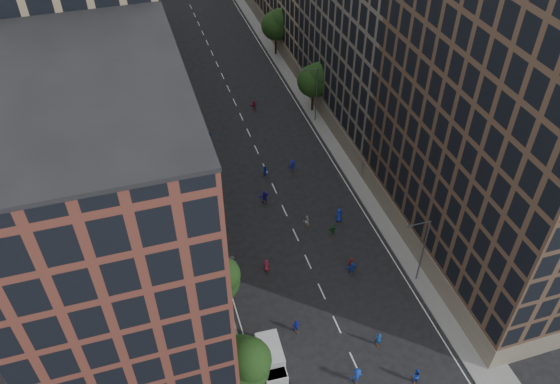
# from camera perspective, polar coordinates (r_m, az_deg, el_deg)

# --- Properties ---
(ground) EXTENTS (240.00, 240.00, 0.00)m
(ground) POSITION_cam_1_polar(r_m,az_deg,el_deg) (78.68, -2.38, 4.24)
(ground) COLOR black
(ground) RESTS_ON ground
(sidewalk_left) EXTENTS (4.00, 105.00, 0.15)m
(sidewalk_left) POSITION_cam_1_polar(r_m,az_deg,el_deg) (83.25, -11.79, 5.70)
(sidewalk_left) COLOR slate
(sidewalk_left) RESTS_ON ground
(sidewalk_right) EXTENTS (4.00, 105.00, 0.15)m
(sidewalk_right) POSITION_cam_1_polar(r_m,az_deg,el_deg) (87.58, 3.98, 8.47)
(sidewalk_right) COLOR slate
(sidewalk_right) RESTS_ON ground
(bldg_left_a) EXTENTS (14.00, 22.00, 30.00)m
(bldg_left_a) POSITION_cam_1_polar(r_m,az_deg,el_deg) (45.55, -16.53, -5.99)
(bldg_left_a) COLOR brown
(bldg_left_a) RESTS_ON ground
(bldg_left_b) EXTENTS (14.00, 26.00, 34.00)m
(bldg_left_b) POSITION_cam_1_polar(r_m,az_deg,el_deg) (63.78, -18.56, 10.68)
(bldg_left_b) COLOR #917E5F
(bldg_left_b) RESTS_ON ground
(bldg_left_c) EXTENTS (14.00, 20.00, 28.00)m
(bldg_left_c) POSITION_cam_1_polar(r_m,az_deg,el_deg) (85.83, -18.91, 16.24)
(bldg_left_c) COLOR brown
(bldg_left_c) RESTS_ON ground
(bldg_right_a) EXTENTS (14.00, 30.00, 36.00)m
(bldg_right_a) POSITION_cam_1_polar(r_m,az_deg,el_deg) (57.74, 22.87, 7.32)
(bldg_right_a) COLOR #4B3628
(bldg_right_a) RESTS_ON ground
(bldg_right_b) EXTENTS (14.00, 28.00, 33.00)m
(bldg_right_b) POSITION_cam_1_polar(r_m,az_deg,el_deg) (79.74, 10.42, 17.85)
(bldg_right_b) COLOR #5F574E
(bldg_right_b) RESTS_ON ground
(tree_left_0) EXTENTS (5.20, 5.20, 8.83)m
(tree_left_0) POSITION_cam_1_polar(r_m,az_deg,el_deg) (48.33, -3.91, -17.48)
(tree_left_0) COLOR black
(tree_left_0) RESTS_ON ground
(tree_left_1) EXTENTS (4.80, 4.80, 8.21)m
(tree_left_1) POSITION_cam_1_polar(r_m,az_deg,el_deg) (54.49, -6.51, -9.02)
(tree_left_1) COLOR black
(tree_left_1) RESTS_ON ground
(tree_left_2) EXTENTS (5.60, 5.60, 9.45)m
(tree_left_2) POSITION_cam_1_polar(r_m,az_deg,el_deg) (62.32, -8.86, -0.38)
(tree_left_2) COLOR black
(tree_left_2) RESTS_ON ground
(tree_left_3) EXTENTS (5.00, 5.00, 8.58)m
(tree_left_3) POSITION_cam_1_polar(r_m,az_deg,el_deg) (73.76, -10.80, 6.21)
(tree_left_3) COLOR black
(tree_left_3) RESTS_ON ground
(tree_left_4) EXTENTS (5.40, 5.40, 9.08)m
(tree_left_4) POSITION_cam_1_polar(r_m,az_deg,el_deg) (87.31, -12.46, 12.05)
(tree_left_4) COLOR black
(tree_left_4) RESTS_ON ground
(tree_left_5) EXTENTS (4.80, 4.80, 8.33)m
(tree_left_5) POSITION_cam_1_polar(r_m,az_deg,el_deg) (101.87, -13.67, 15.93)
(tree_left_5) COLOR black
(tree_left_5) RESTS_ON ground
(tree_right_a) EXTENTS (5.00, 5.00, 8.39)m
(tree_right_a) POSITION_cam_1_polar(r_m,az_deg,el_deg) (84.81, 3.67, 11.69)
(tree_right_a) COLOR black
(tree_right_a) RESTS_ON ground
(tree_right_b) EXTENTS (5.20, 5.20, 8.83)m
(tree_right_b) POSITION_cam_1_polar(r_m,az_deg,el_deg) (101.61, -0.33, 17.17)
(tree_right_b) COLOR black
(tree_right_b) RESTS_ON ground
(streetlamp_near) EXTENTS (2.64, 0.22, 9.06)m
(streetlamp_near) POSITION_cam_1_polar(r_m,az_deg,el_deg) (59.32, 14.61, -5.67)
(streetlamp_near) COLOR #595B60
(streetlamp_near) RESTS_ON ground
(streetlamp_far) EXTENTS (2.64, 0.22, 9.06)m
(streetlamp_far) POSITION_cam_1_polar(r_m,az_deg,el_deg) (82.42, 3.67, 10.38)
(streetlamp_far) COLOR #595B60
(streetlamp_far) RESTS_ON ground
(cargo_van) EXTENTS (2.52, 4.98, 2.60)m
(cargo_van) POSITION_cam_1_polar(r_m,az_deg,el_deg) (53.90, -0.91, -17.02)
(cargo_van) COLOR silver
(cargo_van) RESTS_ON ground
(skater_1) EXTENTS (0.70, 0.54, 1.70)m
(skater_1) POSITION_cam_1_polar(r_m,az_deg,el_deg) (56.51, 10.25, -14.91)
(skater_1) COLOR #113F91
(skater_1) RESTS_ON ground
(skater_2) EXTENTS (1.04, 0.92, 1.78)m
(skater_2) POSITION_cam_1_polar(r_m,az_deg,el_deg) (55.01, 13.99, -18.12)
(skater_2) COLOR #1633B3
(skater_2) RESTS_ON ground
(skater_3) EXTENTS (1.29, 0.78, 1.93)m
(skater_3) POSITION_cam_1_polar(r_m,az_deg,el_deg) (53.91, 8.02, -18.49)
(skater_3) COLOR navy
(skater_3) RESTS_ON ground
(skater_4) EXTENTS (1.02, 0.61, 1.62)m
(skater_4) POSITION_cam_1_polar(r_m,az_deg,el_deg) (56.64, 1.71, -13.81)
(skater_4) COLOR #1723BB
(skater_4) RESTS_ON ground
(skater_5) EXTENTS (1.49, 0.65, 1.55)m
(skater_5) POSITION_cam_1_polar(r_m,az_deg,el_deg) (61.88, 7.50, -7.91)
(skater_5) COLOR #163BB7
(skater_5) RESTS_ON ground
(skater_6) EXTENTS (0.77, 0.51, 1.56)m
(skater_6) POSITION_cam_1_polar(r_m,az_deg,el_deg) (61.64, -1.42, -7.69)
(skater_6) COLOR #AC1C3C
(skater_6) RESTS_ON ground
(skater_7) EXTENTS (0.64, 0.46, 1.66)m
(skater_7) POSITION_cam_1_polar(r_m,az_deg,el_deg) (62.26, 7.38, -7.43)
(skater_7) COLOR maroon
(skater_7) RESTS_ON ground
(skater_8) EXTENTS (0.87, 0.74, 1.55)m
(skater_8) POSITION_cam_1_polar(r_m,az_deg,el_deg) (66.62, 2.77, -3.07)
(skater_8) COLOR silver
(skater_8) RESTS_ON ground
(skater_9) EXTENTS (1.15, 0.68, 1.75)m
(skater_9) POSITION_cam_1_polar(r_m,az_deg,el_deg) (62.04, -5.04, -7.34)
(skater_9) COLOR #48494E
(skater_9) RESTS_ON ground
(skater_10) EXTENTS (1.13, 0.53, 1.88)m
(skater_10) POSITION_cam_1_polar(r_m,az_deg,el_deg) (65.46, 5.53, -4.05)
(skater_10) COLOR #1A5720
(skater_10) RESTS_ON ground
(skater_11) EXTENTS (1.68, 0.85, 1.73)m
(skater_11) POSITION_cam_1_polar(r_m,az_deg,el_deg) (69.70, -1.64, -0.53)
(skater_11) COLOR #1A1296
(skater_11) RESTS_ON ground
(skater_12) EXTENTS (1.01, 0.73, 1.91)m
(skater_12) POSITION_cam_1_polar(r_m,az_deg,el_deg) (67.42, 6.18, -2.44)
(skater_12) COLOR #1429A6
(skater_12) RESTS_ON ground
(skater_13) EXTENTS (0.67, 0.50, 1.65)m
(skater_13) POSITION_cam_1_polar(r_m,az_deg,el_deg) (69.58, -7.06, -1.03)
(skater_13) COLOR #1444AA
(skater_13) RESTS_ON ground
(skater_14) EXTENTS (0.98, 0.87, 1.67)m
(skater_14) POSITION_cam_1_polar(r_m,az_deg,el_deg) (73.72, -1.59, 2.16)
(skater_14) COLOR #162DB7
(skater_14) RESTS_ON ground
(skater_15) EXTENTS (1.32, 0.93, 1.86)m
(skater_15) POSITION_cam_1_polar(r_m,az_deg,el_deg) (74.41, 1.32, 2.68)
(skater_15) COLOR #121A92
(skater_15) RESTS_ON ground
(skater_16) EXTENTS (0.88, 0.38, 1.49)m
(skater_16) POSITION_cam_1_polar(r_m,az_deg,el_deg) (81.05, -7.38, 5.79)
(skater_16) COLOR #1654B4
(skater_16) RESTS_ON ground
(skater_17) EXTENTS (1.58, 0.74, 1.64)m
(skater_17) POSITION_cam_1_polar(r_m,az_deg,el_deg) (87.35, -2.72, 9.01)
(skater_17) COLOR maroon
(skater_17) RESTS_ON ground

